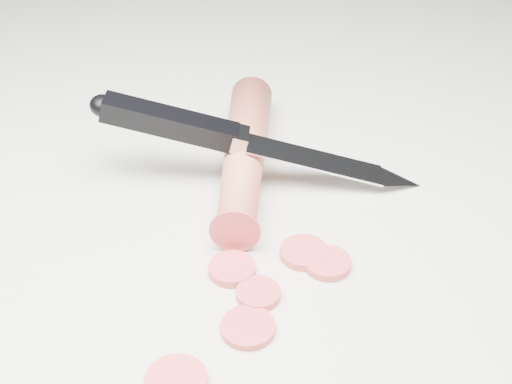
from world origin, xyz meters
TOP-DOWN VIEW (x-y plane):
  - ground at (0.00, 0.00)m, footprint 2.40×2.40m
  - carrot at (0.08, 0.08)m, footprint 0.15×0.19m
  - carrot_slice_0 at (0.00, -0.06)m, footprint 0.03×0.03m
  - carrot_slice_1 at (0.00, -0.03)m, footprint 0.04×0.04m
  - carrot_slice_2 at (-0.02, -0.08)m, footprint 0.04×0.04m
  - carrot_slice_3 at (0.07, -0.06)m, footprint 0.04×0.04m
  - carrot_slice_4 at (-0.08, -0.10)m, footprint 0.04×0.04m
  - carrot_slice_5 at (0.06, -0.04)m, footprint 0.04×0.04m
  - kitchen_knife at (0.08, 0.06)m, footprint 0.25×0.19m

SIDE VIEW (x-z plane):
  - ground at x=0.00m, z-range 0.00..0.00m
  - carrot_slice_2 at x=-0.02m, z-range 0.00..0.01m
  - carrot_slice_0 at x=0.00m, z-range 0.00..0.01m
  - carrot_slice_4 at x=-0.08m, z-range 0.00..0.01m
  - carrot_slice_3 at x=0.07m, z-range 0.00..0.01m
  - carrot_slice_5 at x=0.06m, z-range 0.00..0.01m
  - carrot_slice_1 at x=0.00m, z-range 0.00..0.01m
  - carrot at x=0.08m, z-range 0.00..0.04m
  - kitchen_knife at x=0.08m, z-range 0.00..0.08m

